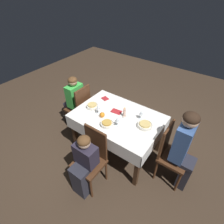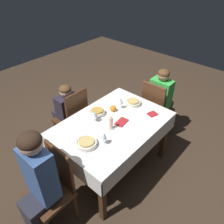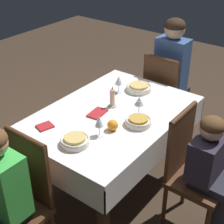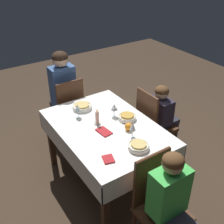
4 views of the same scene
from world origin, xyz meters
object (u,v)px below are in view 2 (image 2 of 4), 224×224
(person_adult_denim, at_px, (37,184))
(chair_west, at_px, (54,186))
(napkin_spare_side, at_px, (122,122))
(orange_fruit, at_px, (113,108))
(napkin_red_folded, at_px, (152,114))
(person_child_green, at_px, (162,99))
(chair_north, at_px, (73,117))
(wine_glass_east, at_px, (121,101))
(candle_centerpiece, at_px, (111,124))
(bowl_north, at_px, (97,112))
(chair_east, at_px, (155,108))
(bowl_east, at_px, (133,102))
(wine_glass_north, at_px, (94,114))
(wine_glass_west, at_px, (104,136))
(dining_table, at_px, (112,129))
(person_child_dark, at_px, (66,111))
(bowl_west, at_px, (87,143))

(person_adult_denim, bearing_deg, chair_west, 90.00)
(napkin_spare_side, bearing_deg, orange_fruit, 65.03)
(napkin_red_folded, bearing_deg, person_child_green, 18.98)
(chair_west, distance_m, chair_north, 1.09)
(wine_glass_east, relative_size, candle_centerpiece, 0.90)
(orange_fruit, bearing_deg, bowl_north, 147.93)
(chair_east, relative_size, bowl_east, 4.88)
(person_adult_denim, relative_size, orange_fruit, 16.17)
(wine_glass_east, bearing_deg, wine_glass_north, 171.80)
(person_adult_denim, bearing_deg, wine_glass_west, 79.32)
(bowl_east, xyz_separation_m, napkin_spare_side, (-0.39, -0.13, -0.02))
(chair_west, bearing_deg, bowl_north, 107.26)
(dining_table, xyz_separation_m, napkin_red_folded, (0.45, -0.26, 0.10))
(person_adult_denim, height_order, person_child_green, person_adult_denim)
(wine_glass_east, xyz_separation_m, orange_fruit, (-0.11, 0.03, -0.07))
(dining_table, height_order, bowl_east, bowl_east)
(wine_glass_north, bearing_deg, orange_fruit, -4.85)
(person_child_dark, relative_size, candle_centerpiece, 5.65)
(wine_glass_north, relative_size, napkin_spare_side, 0.84)
(wine_glass_north, distance_m, wine_glass_east, 0.41)
(orange_fruit, height_order, napkin_red_folded, orange_fruit)
(candle_centerpiece, bearing_deg, orange_fruit, 37.39)
(wine_glass_west, xyz_separation_m, napkin_spare_side, (0.39, 0.08, -0.10))
(candle_centerpiece, height_order, napkin_red_folded, candle_centerpiece)
(person_child_green, xyz_separation_m, bowl_west, (-1.49, 0.01, 0.19))
(dining_table, bearing_deg, person_child_green, -2.89)
(wine_glass_east, bearing_deg, dining_table, -157.87)
(person_adult_denim, bearing_deg, candle_centerpiece, 88.16)
(dining_table, height_order, person_child_dark, person_child_dark)
(person_child_dark, bearing_deg, bowl_east, 122.84)
(dining_table, xyz_separation_m, wine_glass_east, (0.29, 0.12, 0.20))
(chair_north, height_order, bowl_west, chair_north)
(chair_north, relative_size, wine_glass_east, 6.13)
(bowl_west, bearing_deg, wine_glass_west, -42.49)
(chair_north, bearing_deg, person_child_dark, -90.00)
(person_child_dark, height_order, candle_centerpiece, person_child_dark)
(person_child_green, relative_size, bowl_north, 5.74)
(chair_west, height_order, bowl_west, chair_west)
(candle_centerpiece, bearing_deg, person_adult_denim, 178.16)
(chair_west, distance_m, person_adult_denim, 0.24)
(bowl_west, relative_size, napkin_red_folded, 1.64)
(chair_east, bearing_deg, bowl_east, 75.69)
(wine_glass_east, bearing_deg, chair_north, 120.78)
(napkin_spare_side, bearing_deg, candle_centerpiece, 172.33)
(chair_west, distance_m, napkin_red_folded, 1.37)
(bowl_east, bearing_deg, dining_table, -173.45)
(person_child_green, bearing_deg, wine_glass_north, 78.84)
(wine_glass_north, bearing_deg, dining_table, -56.57)
(bowl_north, height_order, wine_glass_east, wine_glass_east)
(chair_east, bearing_deg, napkin_spare_side, 91.53)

